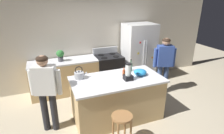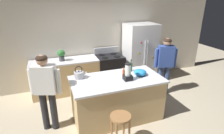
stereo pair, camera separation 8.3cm
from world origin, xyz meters
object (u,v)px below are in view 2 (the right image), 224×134
at_px(person_by_island_left, 46,86).
at_px(potted_plant, 61,55).
at_px(stove_range, 110,70).
at_px(person_by_sink_right, 165,61).
at_px(bottle_cooking_sauce, 124,73).
at_px(blender_appliance, 128,73).
at_px(mixing_bowl, 140,72).
at_px(tea_kettle, 79,75).
at_px(kitchen_island, 117,98).
at_px(refrigerator, 140,54).
at_px(bottle_olive_oil, 131,67).
at_px(bar_stool, 120,123).

height_order(person_by_island_left, potted_plant, person_by_island_left).
height_order(stove_range, person_by_sink_right, person_by_sink_right).
relative_size(person_by_island_left, bottle_cooking_sauce, 7.28).
bearing_deg(bottle_cooking_sauce, blender_appliance, -89.41).
bearing_deg(mixing_bowl, bottle_cooking_sauce, 169.69).
distance_m(person_by_sink_right, potted_plant, 2.73).
relative_size(mixing_bowl, tea_kettle, 1.01).
height_order(kitchen_island, stove_range, stove_range).
distance_m(refrigerator, tea_kettle, 2.40).
xyz_separation_m(blender_appliance, bottle_olive_oil, (0.26, 0.41, -0.05)).
bearing_deg(tea_kettle, person_by_sink_right, 6.55).
distance_m(potted_plant, bottle_olive_oil, 1.90).
relative_size(bottle_olive_oil, tea_kettle, 1.00).
distance_m(stove_range, mixing_bowl, 1.61).
distance_m(potted_plant, tea_kettle, 1.28).
xyz_separation_m(stove_range, bar_stool, (-0.63, -2.35, 0.03)).
bearing_deg(potted_plant, person_by_sink_right, -21.33).
bearing_deg(kitchen_island, bar_stool, -107.30).
distance_m(bar_stool, blender_appliance, 1.01).
relative_size(bar_stool, bottle_cooking_sauce, 3.01).
bearing_deg(mixing_bowl, person_by_island_left, 176.96).
bearing_deg(person_by_sink_right, refrigerator, 104.38).
bearing_deg(tea_kettle, stove_range, 48.28).
xyz_separation_m(kitchen_island, tea_kettle, (-0.73, 0.29, 0.54)).
bearing_deg(person_by_sink_right, blender_appliance, -153.81).
height_order(potted_plant, bottle_cooking_sauce, potted_plant).
distance_m(stove_range, bottle_olive_oil, 1.37).
bearing_deg(stove_range, potted_plant, 178.89).
height_order(refrigerator, person_by_island_left, refrigerator).
relative_size(refrigerator, mixing_bowl, 6.50).
bearing_deg(bottle_olive_oil, bottle_cooking_sauce, -141.98).
relative_size(stove_range, bar_stool, 1.71).
xyz_separation_m(person_by_island_left, mixing_bowl, (1.93, -0.10, 0.05)).
bearing_deg(kitchen_island, bottle_olive_oil, 31.86).
bearing_deg(bar_stool, tea_kettle, 112.83).
xyz_separation_m(person_by_sink_right, potted_plant, (-2.54, 0.99, 0.17)).
bearing_deg(kitchen_island, refrigerator, 48.26).
xyz_separation_m(blender_appliance, bottle_cooking_sauce, (-0.00, 0.20, -0.07)).
height_order(person_by_island_left, bottle_cooking_sauce, person_by_island_left).
bearing_deg(refrigerator, bar_stool, -124.44).
distance_m(blender_appliance, tea_kettle, 1.01).
distance_m(kitchen_island, potted_plant, 1.93).
xyz_separation_m(bar_stool, bottle_cooking_sauce, (0.44, 0.90, 0.51)).
xyz_separation_m(person_by_sink_right, blender_appliance, (-1.40, -0.69, 0.15)).
relative_size(bar_stool, blender_appliance, 1.82).
bearing_deg(stove_range, bar_stool, -104.90).
relative_size(kitchen_island, bottle_cooking_sauce, 8.83).
height_order(person_by_island_left, person_by_sink_right, person_by_island_left).
distance_m(kitchen_island, blender_appliance, 0.66).
bearing_deg(refrigerator, tea_kettle, -149.74).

